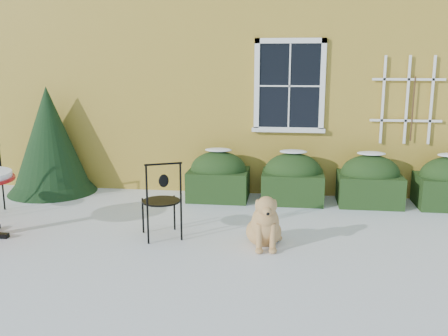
# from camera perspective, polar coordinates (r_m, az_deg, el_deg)

# --- Properties ---
(ground) EXTENTS (80.00, 80.00, 0.00)m
(ground) POSITION_cam_1_polar(r_m,az_deg,el_deg) (6.48, -1.16, -9.68)
(ground) COLOR white
(ground) RESTS_ON ground
(house) EXTENTS (12.40, 8.40, 6.40)m
(house) POSITION_cam_1_polar(r_m,az_deg,el_deg) (13.00, 3.54, 15.71)
(house) COLOR gold
(house) RESTS_ON ground
(hedge_row) EXTENTS (4.95, 0.80, 0.91)m
(hedge_row) POSITION_cam_1_polar(r_m,az_deg,el_deg) (8.76, 12.10, -1.35)
(hedge_row) COLOR black
(hedge_row) RESTS_ON ground
(evergreen_shrub) EXTENTS (1.62, 1.62, 1.96)m
(evergreen_shrub) POSITION_cam_1_polar(r_m,az_deg,el_deg) (9.75, -19.24, 1.92)
(evergreen_shrub) COLOR black
(evergreen_shrub) RESTS_ON ground
(patio_chair_near) EXTENTS (0.64, 0.64, 1.09)m
(patio_chair_near) POSITION_cam_1_polar(r_m,az_deg,el_deg) (6.89, -7.12, -3.60)
(patio_chair_near) COLOR black
(patio_chair_near) RESTS_ON ground
(dog) EXTENTS (0.55, 0.85, 0.76)m
(dog) POSITION_cam_1_polar(r_m,az_deg,el_deg) (6.59, 4.68, -6.52)
(dog) COLOR tan
(dog) RESTS_ON ground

